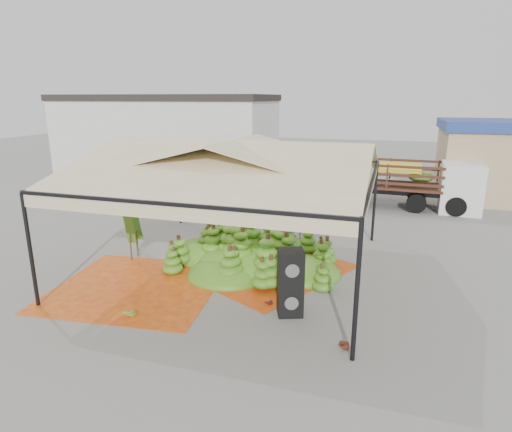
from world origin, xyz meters
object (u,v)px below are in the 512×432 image
(banana_heap, at_px, (253,245))
(truck_right, at_px, (412,179))
(vendor, at_px, (297,213))
(truck_left, at_px, (236,174))
(speaker_stack, at_px, (290,283))

(banana_heap, distance_m, truck_right, 10.73)
(vendor, xyz_separation_m, truck_right, (4.30, 6.32, 0.44))
(truck_left, distance_m, truck_right, 8.99)
(banana_heap, relative_size, speaker_stack, 3.70)
(speaker_stack, xyz_separation_m, vendor, (-1.10, 5.95, 0.13))
(speaker_stack, height_order, truck_left, truck_left)
(banana_heap, bearing_deg, truck_right, 61.61)
(speaker_stack, relative_size, truck_right, 0.25)
(banana_heap, xyz_separation_m, truck_left, (-3.90, 9.18, 0.57))
(banana_heap, height_order, speaker_stack, speaker_stack)
(speaker_stack, bearing_deg, vendor, 79.76)
(truck_left, bearing_deg, vendor, -63.55)
(banana_heap, relative_size, truck_left, 1.02)
(truck_left, relative_size, truck_right, 0.90)
(truck_left, bearing_deg, banana_heap, -78.12)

